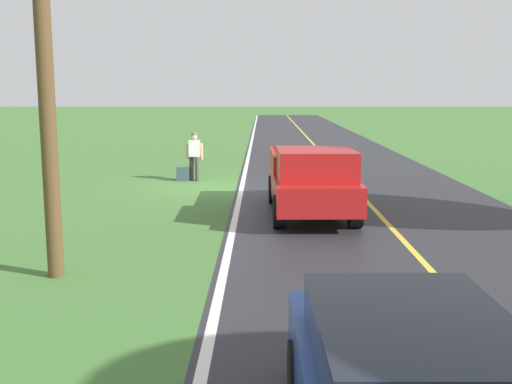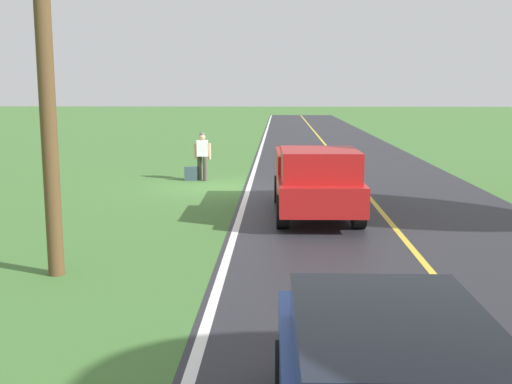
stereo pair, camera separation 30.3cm
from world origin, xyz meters
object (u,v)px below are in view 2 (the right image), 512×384
at_px(suitcase_carried, 191,174).
at_px(utility_pole_roadside, 45,60).
at_px(pickup_truck_passing, 316,179).
at_px(hitchhiker_walking, 202,153).

xyz_separation_m(suitcase_carried, utility_pole_roadside, (0.77, 11.53, 3.49)).
height_order(suitcase_carried, pickup_truck_passing, pickup_truck_passing).
bearing_deg(hitchhiker_walking, suitcase_carried, 13.65).
bearing_deg(hitchhiker_walking, pickup_truck_passing, 120.66).
relative_size(pickup_truck_passing, utility_pole_roadside, 0.73).
height_order(hitchhiker_walking, pickup_truck_passing, pickup_truck_passing).
height_order(hitchhiker_walking, suitcase_carried, hitchhiker_walking).
relative_size(hitchhiker_walking, pickup_truck_passing, 0.32).
xyz_separation_m(hitchhiker_walking, utility_pole_roadside, (1.19, 11.63, 2.76)).
height_order(hitchhiker_walking, utility_pole_roadside, utility_pole_roadside).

